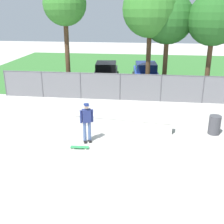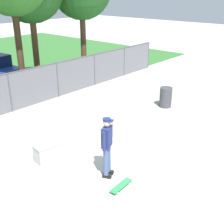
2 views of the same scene
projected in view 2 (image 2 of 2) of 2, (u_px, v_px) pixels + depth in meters
name	position (u px, v px, depth m)	size (l,w,h in m)	color
ground_plane	(134.00, 142.00, 10.64)	(80.00, 80.00, 0.00)	#ADAAA3
concrete_ledge	(98.00, 132.00, 10.67)	(5.00, 1.06, 0.60)	#B7B5AD
skateboarder	(107.00, 145.00, 8.32)	(0.56, 0.39, 1.84)	black
skateboard	(121.00, 186.00, 8.13)	(0.81, 0.25, 0.09)	#2D8C4C
chainlink_fence	(35.00, 84.00, 13.80)	(18.69, 0.07, 1.79)	#4C4C51
trash_bin	(166.00, 97.00, 13.64)	(0.56, 0.56, 0.93)	#3F3F44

